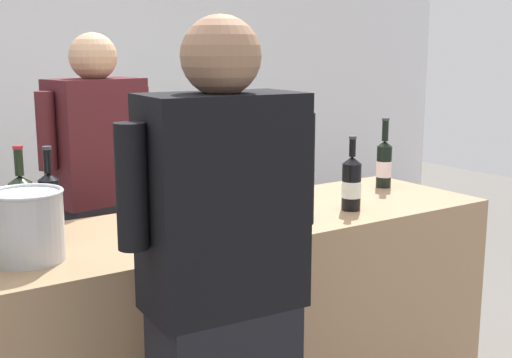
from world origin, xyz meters
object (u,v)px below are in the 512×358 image
at_px(wine_bottle_3, 252,177).
at_px(ice_bucket, 27,225).
at_px(wine_bottle_8, 384,163).
at_px(wine_bottle_5, 304,191).
at_px(wine_bottle_4, 173,196).
at_px(potted_shrub, 226,185).
at_px(wine_bottle_7, 50,202).
at_px(person_server, 101,220).
at_px(wine_glass, 229,201).
at_px(person_guest, 224,328).
at_px(wine_bottle_1, 22,208).
at_px(wine_bottle_0, 351,183).

distance_m(wine_bottle_3, ice_bucket, 1.06).
bearing_deg(wine_bottle_8, wine_bottle_5, -158.85).
bearing_deg(ice_bucket, wine_bottle_3, 14.83).
bearing_deg(wine_bottle_4, potted_shrub, 50.26).
xyz_separation_m(ice_bucket, potted_shrub, (1.46, 1.20, -0.25)).
bearing_deg(wine_bottle_8, wine_bottle_7, 178.78).
bearing_deg(ice_bucket, person_server, 56.29).
relative_size(wine_bottle_8, wine_glass, 1.91).
relative_size(wine_bottle_3, wine_bottle_8, 0.89).
bearing_deg(person_guest, wine_bottle_4, 73.89).
height_order(wine_bottle_5, ice_bucket, wine_bottle_5).
bearing_deg(wine_bottle_8, wine_glass, -165.09).
height_order(wine_bottle_5, potted_shrub, wine_bottle_5).
bearing_deg(person_guest, potted_shrub, 58.58).
xyz_separation_m(ice_bucket, person_server, (0.53, 0.80, -0.23)).
bearing_deg(wine_bottle_1, wine_bottle_3, 2.77).
relative_size(wine_bottle_7, wine_bottle_8, 0.97).
relative_size(wine_bottle_5, person_server, 0.19).
xyz_separation_m(wine_bottle_1, wine_bottle_8, (1.71, -0.02, -0.00)).
relative_size(wine_bottle_1, ice_bucket, 1.45).
bearing_deg(wine_bottle_1, wine_bottle_7, 6.21).
xyz_separation_m(wine_bottle_5, wine_bottle_8, (0.70, 0.27, 0.00)).
bearing_deg(wine_bottle_7, wine_bottle_1, -173.79).
height_order(wine_glass, potted_shrub, potted_shrub).
bearing_deg(potted_shrub, wine_bottle_4, -129.74).
bearing_deg(wine_bottle_8, person_server, 153.88).
xyz_separation_m(wine_bottle_4, person_server, (-0.05, 0.65, -0.23)).
bearing_deg(potted_shrub, wine_bottle_3, -114.95).
bearing_deg(wine_bottle_7, wine_bottle_3, 2.38).
bearing_deg(wine_glass, wine_bottle_4, 115.83).
height_order(ice_bucket, person_server, person_server).
xyz_separation_m(wine_bottle_7, person_server, (0.39, 0.56, -0.24)).
relative_size(person_server, potted_shrub, 1.44).
bearing_deg(wine_glass, ice_bucket, 173.49).
distance_m(wine_bottle_0, potted_shrub, 1.29).
height_order(wine_bottle_8, person_guest, person_guest).
bearing_deg(ice_bucket, wine_bottle_7, 58.80).
xyz_separation_m(wine_bottle_7, ice_bucket, (-0.14, -0.23, -0.01)).
bearing_deg(wine_bottle_8, person_guest, -150.69).
bearing_deg(wine_bottle_8, wine_bottle_1, 179.22).
xyz_separation_m(wine_bottle_3, wine_bottle_8, (0.72, -0.07, 0.00)).
distance_m(wine_bottle_1, person_server, 0.79).
bearing_deg(wine_bottle_7, ice_bucket, -121.20).
height_order(wine_bottle_0, potted_shrub, wine_bottle_0).
relative_size(wine_glass, ice_bucket, 0.75).
bearing_deg(wine_bottle_1, potted_shrub, 34.59).
height_order(ice_bucket, person_guest, person_guest).
height_order(wine_bottle_1, wine_bottle_4, wine_bottle_1).
distance_m(wine_bottle_0, ice_bucket, 1.31).
relative_size(wine_bottle_7, ice_bucket, 1.40).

